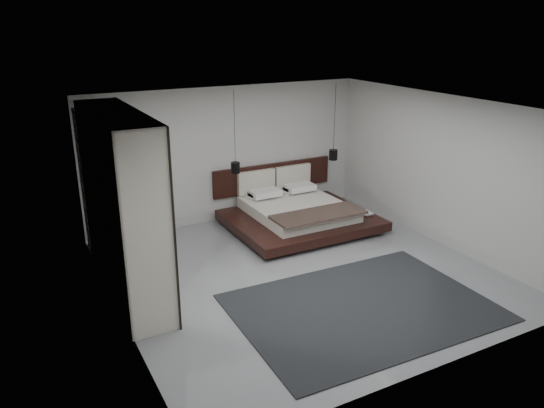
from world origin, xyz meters
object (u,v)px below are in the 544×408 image
wardrobe (123,206)px  lattice_screen (86,186)px  pendant_right (333,154)px  bed (297,212)px  pendant_left (235,167)px  rug (363,307)px

wardrobe → lattice_screen: bearing=98.3°
pendant_right → wardrobe: 5.16m
bed → pendant_left: (-1.16, 0.45, 1.00)m
pendant_right → rug: 4.45m
rug → bed: bearing=76.0°
pendant_right → rug: (-1.99, -3.78, -1.28)m
pendant_right → wardrobe: bearing=-161.6°
lattice_screen → bed: (3.99, -0.54, -1.01)m
lattice_screen → rug: (3.16, -3.87, -1.29)m
bed → pendant_left: 1.60m
lattice_screen → pendant_left: 2.83m
pendant_left → pendant_right: (2.32, 0.00, -0.01)m
pendant_left → pendant_right: 2.32m
bed → rug: 3.44m
lattice_screen → rug: bearing=-50.8°
lattice_screen → rug: lattice_screen is taller
bed → pendant_right: bearing=21.2°
pendant_left → rug: (0.33, -3.78, -1.29)m
lattice_screen → bed: bearing=-7.8°
bed → pendant_left: size_ratio=1.74×
wardrobe → pendant_right: bearing=18.4°
wardrobe → rug: 3.88m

